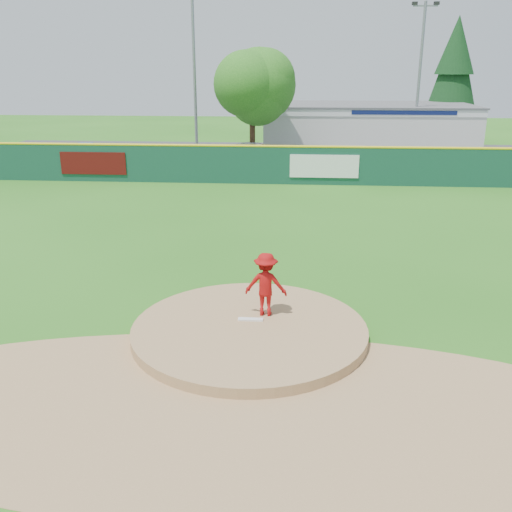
# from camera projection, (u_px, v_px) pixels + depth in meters

# --- Properties ---
(ground) EXTENTS (120.00, 120.00, 0.00)m
(ground) POSITION_uv_depth(u_px,v_px,m) (249.00, 335.00, 13.40)
(ground) COLOR #286B19
(ground) RESTS_ON ground
(pitchers_mound) EXTENTS (5.50, 5.50, 0.50)m
(pitchers_mound) POSITION_uv_depth(u_px,v_px,m) (249.00, 335.00, 13.40)
(pitchers_mound) COLOR #9E774C
(pitchers_mound) RESTS_ON ground
(pitching_rubber) EXTENTS (0.60, 0.15, 0.04)m
(pitching_rubber) POSITION_uv_depth(u_px,v_px,m) (251.00, 319.00, 13.60)
(pitching_rubber) COLOR white
(pitching_rubber) RESTS_ON pitchers_mound
(infield_dirt_arc) EXTENTS (15.40, 15.40, 0.01)m
(infield_dirt_arc) POSITION_uv_depth(u_px,v_px,m) (235.00, 408.00, 10.56)
(infield_dirt_arc) COLOR #9E774C
(infield_dirt_arc) RESTS_ON ground
(parking_lot) EXTENTS (44.00, 16.00, 0.02)m
(parking_lot) POSITION_uv_depth(u_px,v_px,m) (284.00, 158.00, 38.92)
(parking_lot) COLOR #38383A
(parking_lot) RESTS_ON ground
(pitcher) EXTENTS (1.05, 0.65, 1.57)m
(pitcher) POSITION_uv_depth(u_px,v_px,m) (266.00, 284.00, 13.69)
(pitcher) COLOR #9E0D0D
(pitcher) RESTS_ON pitchers_mound
(van) EXTENTS (5.14, 3.48, 1.31)m
(van) POSITION_uv_depth(u_px,v_px,m) (255.00, 153.00, 36.59)
(van) COLOR white
(van) RESTS_ON parking_lot
(pool_building_grp) EXTENTS (15.20, 8.20, 3.31)m
(pool_building_grp) POSITION_uv_depth(u_px,v_px,m) (366.00, 127.00, 42.68)
(pool_building_grp) COLOR silver
(pool_building_grp) RESTS_ON ground
(fence_banners) EXTENTS (16.02, 0.04, 1.20)m
(fence_banners) POSITION_uv_depth(u_px,v_px,m) (207.00, 165.00, 30.30)
(fence_banners) COLOR #540D0C
(fence_banners) RESTS_ON ground
(playground_slide) EXTENTS (0.94, 2.64, 1.46)m
(playground_slide) POSITION_uv_depth(u_px,v_px,m) (84.00, 156.00, 35.14)
(playground_slide) COLOR blue
(playground_slide) RESTS_ON ground
(outfield_fence) EXTENTS (40.00, 0.14, 2.07)m
(outfield_fence) POSITION_uv_depth(u_px,v_px,m) (279.00, 164.00, 30.07)
(outfield_fence) COLOR #144333
(outfield_fence) RESTS_ON ground
(deciduous_tree) EXTENTS (5.60, 5.60, 7.36)m
(deciduous_tree) POSITION_uv_depth(u_px,v_px,m) (252.00, 90.00, 35.73)
(deciduous_tree) COLOR #382314
(deciduous_tree) RESTS_ON ground
(conifer_tree) EXTENTS (4.40, 4.40, 9.50)m
(conifer_tree) POSITION_uv_depth(u_px,v_px,m) (454.00, 72.00, 44.72)
(conifer_tree) COLOR #382314
(conifer_tree) RESTS_ON ground
(light_pole_left) EXTENTS (1.75, 0.25, 11.00)m
(light_pole_left) POSITION_uv_depth(u_px,v_px,m) (194.00, 65.00, 37.43)
(light_pole_left) COLOR gray
(light_pole_left) RESTS_ON ground
(light_pole_right) EXTENTS (1.75, 0.25, 10.00)m
(light_pole_right) POSITION_uv_depth(u_px,v_px,m) (420.00, 73.00, 38.39)
(light_pole_right) COLOR gray
(light_pole_right) RESTS_ON ground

